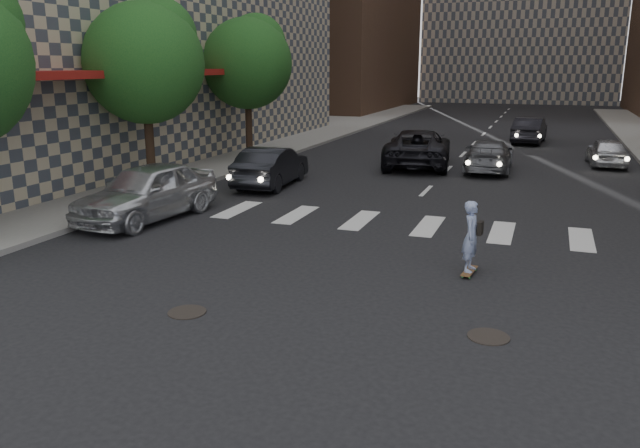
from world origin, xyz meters
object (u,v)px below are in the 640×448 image
Objects in this scene: silver_sedan at (147,191)px; traffic_car_a at (271,166)px; traffic_car_b at (489,156)px; tree_c at (249,59)px; traffic_car_e at (530,130)px; tree_b at (147,58)px; traffic_car_d at (607,152)px; traffic_car_c at (418,148)px; skateboarder at (472,236)px.

silver_sedan is 6.12m from traffic_car_a.
tree_c is at bearing -1.31° from traffic_car_b.
tree_c is at bearing 46.25° from traffic_car_e.
silver_sedan reaches higher than traffic_car_a.
traffic_car_e is (12.39, 18.99, -3.92)m from tree_b.
traffic_car_d is at bearing -146.14° from traffic_car_a.
traffic_car_b is 3.12m from traffic_car_c.
traffic_car_d is (3.90, 17.27, -0.22)m from skateboarder.
tree_c reaches higher than skateboarder.
traffic_car_a is 15.37m from traffic_car_d.
traffic_car_e reaches higher than traffic_car_b.
skateboarder is 0.37× the size of traffic_car_e.
tree_b is at bearing 32.13° from traffic_car_d.
traffic_car_a is at bearing 25.98° from tree_b.
tree_b reaches higher than traffic_car_c.
skateboarder reaches higher than traffic_car_b.
skateboarder reaches higher than traffic_car_a.
traffic_car_c is 8.46m from traffic_car_d.
tree_b is 23.01m from traffic_car_e.
skateboarder is 14.05m from traffic_car_b.
traffic_car_d is at bearing 11.71° from tree_c.
traffic_car_e is at bearing -98.14° from traffic_car_b.
traffic_car_c reaches higher than traffic_car_b.
traffic_car_a is (3.82, -6.14, -3.92)m from tree_c.
traffic_car_b is at bearing 30.83° from traffic_car_d.
skateboarder is at bearing 93.91° from traffic_car_e.
traffic_car_e is at bearing -120.62° from traffic_car_a.
traffic_car_d is at bearing -167.21° from traffic_car_c.
traffic_car_c is at bearing 2.45° from tree_c.
traffic_car_b is at bearing 88.10° from traffic_car_e.
traffic_car_d is 0.84× the size of traffic_car_e.
silver_sedan reaches higher than traffic_car_c.
skateboarder is at bearing -26.33° from tree_b.
traffic_car_e is at bearing 41.57° from tree_c.
silver_sedan is at bearing 74.24° from traffic_car_a.
traffic_car_e is at bearing 95.54° from skateboarder.
tree_b is 1.49× the size of traffic_car_e.
traffic_car_b is 0.78× the size of traffic_car_c.
tree_b is at bearing 38.39° from traffic_car_c.
tree_b and tree_c have the same top height.
traffic_car_e reaches higher than traffic_car_d.
skateboarder is 0.37× the size of traffic_car_a.
silver_sedan is 25.11m from traffic_car_e.
traffic_car_c reaches higher than skateboarder.
tree_b is 1.77× the size of traffic_car_d.
silver_sedan is 0.83× the size of traffic_car_c.
traffic_car_c is at bearing -127.02° from traffic_car_a.
tree_b is 19.96m from traffic_car_d.
tree_c reaches higher than traffic_car_a.
traffic_car_c is at bearing -6.99° from traffic_car_b.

